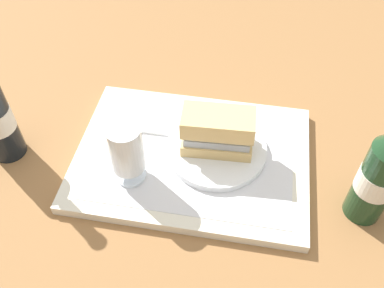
{
  "coord_description": "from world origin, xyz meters",
  "views": [
    {
      "loc": [
        -0.09,
        0.51,
        0.65
      ],
      "look_at": [
        0.0,
        0.0,
        0.05
      ],
      "focal_mm": 39.89,
      "sensor_mm": 36.0,
      "label": 1
    }
  ],
  "objects_px": {
    "beer_glass": "(127,151)",
    "second_bottle": "(380,175)",
    "sandwich": "(216,131)",
    "plate": "(216,149)"
  },
  "relations": [
    {
      "from": "plate",
      "to": "sandwich",
      "type": "relative_size",
      "value": 1.41
    },
    {
      "from": "sandwich",
      "to": "second_bottle",
      "type": "height_order",
      "value": "second_bottle"
    },
    {
      "from": "sandwich",
      "to": "second_bottle",
      "type": "bearing_deg",
      "value": 161.97
    },
    {
      "from": "beer_glass",
      "to": "second_bottle",
      "type": "xyz_separation_m",
      "value": [
        -0.41,
        -0.01,
        0.01
      ]
    },
    {
      "from": "plate",
      "to": "second_bottle",
      "type": "height_order",
      "value": "second_bottle"
    },
    {
      "from": "plate",
      "to": "second_bottle",
      "type": "relative_size",
      "value": 0.71
    },
    {
      "from": "sandwich",
      "to": "plate",
      "type": "bearing_deg",
      "value": -180.0
    },
    {
      "from": "beer_glass",
      "to": "second_bottle",
      "type": "relative_size",
      "value": 0.47
    },
    {
      "from": "sandwich",
      "to": "beer_glass",
      "type": "distance_m",
      "value": 0.17
    },
    {
      "from": "plate",
      "to": "second_bottle",
      "type": "distance_m",
      "value": 0.29
    }
  ]
}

